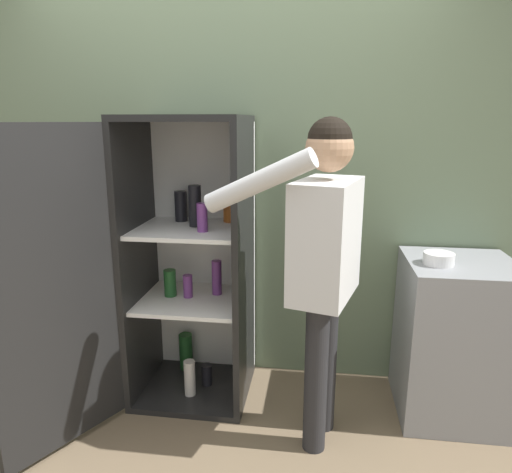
# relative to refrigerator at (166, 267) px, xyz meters

# --- Properties ---
(ground_plane) EXTENTS (12.00, 12.00, 0.00)m
(ground_plane) POSITION_rel_refrigerator_xyz_m (0.29, -0.55, -0.83)
(ground_plane) COLOR #7A664C
(wall_back) EXTENTS (7.00, 0.06, 2.55)m
(wall_back) POSITION_rel_refrigerator_xyz_m (0.29, 0.43, 0.45)
(wall_back) COLOR gray
(wall_back) RESTS_ON ground_plane
(refrigerator) EXTENTS (1.03, 1.19, 1.67)m
(refrigerator) POSITION_rel_refrigerator_xyz_m (0.00, 0.00, 0.00)
(refrigerator) COLOR black
(refrigerator) RESTS_ON ground_plane
(person) EXTENTS (0.75, 0.58, 1.66)m
(person) POSITION_rel_refrigerator_xyz_m (0.88, -0.25, 0.22)
(person) COLOR #262628
(person) RESTS_ON ground_plane
(counter) EXTENTS (0.58, 0.58, 0.90)m
(counter) POSITION_rel_refrigerator_xyz_m (1.63, 0.09, -0.38)
(counter) COLOR gray
(counter) RESTS_ON ground_plane
(bowl) EXTENTS (0.16, 0.16, 0.06)m
(bowl) POSITION_rel_refrigerator_xyz_m (1.49, 0.03, 0.11)
(bowl) COLOR white
(bowl) RESTS_ON counter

